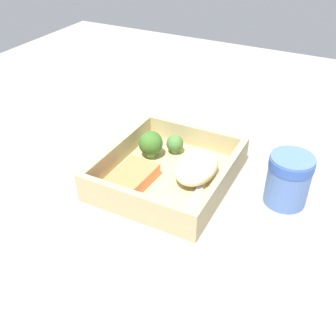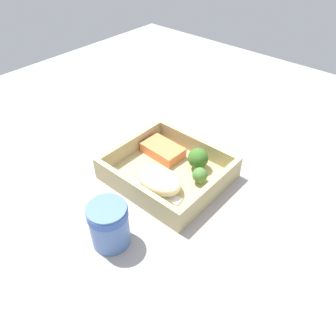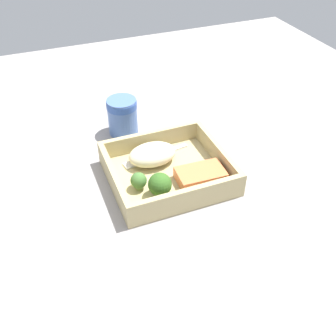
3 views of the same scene
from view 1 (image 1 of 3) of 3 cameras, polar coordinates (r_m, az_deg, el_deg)
name	(u,v)px [view 1 (image 1 of 3)]	position (r cm, az deg, el deg)	size (l,w,h in cm)	color
ground_plane	(168,184)	(72.59, 0.00, -2.38)	(160.00, 160.00, 2.00)	gray
takeout_tray	(168,177)	(71.62, 0.00, -1.37)	(24.49, 21.89, 1.20)	tan
tray_rim	(168,165)	(70.05, 0.00, 0.40)	(24.49, 21.89, 4.18)	tan
salmon_fillet	(131,179)	(68.55, -5.37, -1.55)	(9.79, 6.08, 2.47)	#F17945
mashed_potatoes	(197,167)	(69.65, 4.18, 0.12)	(10.51, 7.17, 4.32)	beige
broccoli_floret_1	(151,144)	(74.85, -2.53, 3.56)	(4.69, 4.69, 5.28)	#80AE65
broccoli_floret_2	(175,144)	(76.26, 0.99, 3.54)	(3.32, 3.32, 3.78)	#7CA055
fork	(203,180)	(69.96, 5.16, -1.72)	(15.86, 4.11, 0.44)	silver
paper_cup	(289,177)	(67.21, 17.13, -1.30)	(7.27, 7.27, 9.01)	#4F71AF
receipt_slip	(61,134)	(88.70, -15.22, 4.78)	(7.03, 15.04, 0.24)	white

